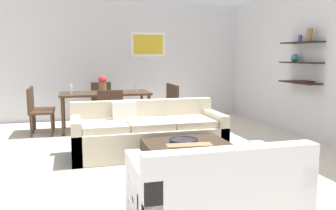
% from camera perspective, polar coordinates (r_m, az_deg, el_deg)
% --- Properties ---
extents(ground_plane, '(18.00, 18.00, 0.00)m').
position_cam_1_polar(ground_plane, '(5.10, -2.88, -8.81)').
color(ground_plane, beige).
extents(back_wall_unit, '(8.40, 0.09, 2.70)m').
position_cam_1_polar(back_wall_unit, '(8.41, -6.18, 7.13)').
color(back_wall_unit, silver).
rests_on(back_wall_unit, ground).
extents(right_wall_shelf_unit, '(0.34, 8.20, 2.70)m').
position_cam_1_polar(right_wall_shelf_unit, '(6.75, 21.94, 6.37)').
color(right_wall_shelf_unit, silver).
rests_on(right_wall_shelf_unit, ground).
extents(sofa_beige, '(2.24, 0.90, 0.78)m').
position_cam_1_polar(sofa_beige, '(5.35, -3.30, -4.78)').
color(sofa_beige, beige).
rests_on(sofa_beige, ground).
extents(loveseat_white, '(1.43, 0.90, 0.78)m').
position_cam_1_polar(loveseat_white, '(3.19, 7.50, -13.83)').
color(loveseat_white, white).
rests_on(loveseat_white, ground).
extents(coffee_table, '(1.06, 1.08, 0.38)m').
position_cam_1_polar(coffee_table, '(4.44, 3.63, -8.85)').
color(coffee_table, '#38281E').
rests_on(coffee_table, ground).
extents(decorative_bowl, '(0.35, 0.35, 0.08)m').
position_cam_1_polar(decorative_bowl, '(4.35, 2.52, -5.98)').
color(decorative_bowl, black).
rests_on(decorative_bowl, coffee_table).
extents(dining_table, '(1.74, 0.85, 0.75)m').
position_cam_1_polar(dining_table, '(7.12, -10.11, 1.42)').
color(dining_table, '#422D1E').
rests_on(dining_table, ground).
extents(dining_chair_left_far, '(0.44, 0.44, 0.88)m').
position_cam_1_polar(dining_chair_left_far, '(7.33, -20.22, -0.10)').
color(dining_chair_left_far, '#422D1E').
rests_on(dining_chair_left_far, ground).
extents(dining_chair_right_far, '(0.44, 0.44, 0.88)m').
position_cam_1_polar(dining_chair_right_far, '(7.55, -0.52, 0.62)').
color(dining_chair_right_far, '#422D1E').
rests_on(dining_chair_right_far, ground).
extents(dining_chair_left_near, '(0.44, 0.44, 0.88)m').
position_cam_1_polar(dining_chair_left_near, '(6.95, -20.48, -0.53)').
color(dining_chair_left_near, '#422D1E').
rests_on(dining_chair_left_near, ground).
extents(dining_chair_foot, '(0.44, 0.44, 0.88)m').
position_cam_1_polar(dining_chair_foot, '(6.32, -9.36, -0.94)').
color(dining_chair_foot, '#422D1E').
rests_on(dining_chair_foot, ground).
extents(dining_chair_head, '(0.44, 0.44, 0.88)m').
position_cam_1_polar(dining_chair_head, '(7.96, -10.65, 0.86)').
color(dining_chair_head, '#422D1E').
rests_on(dining_chair_head, ground).
extents(dining_chair_right_near, '(0.44, 0.44, 0.88)m').
position_cam_1_polar(dining_chair_right_near, '(7.18, 0.27, 0.24)').
color(dining_chair_right_near, '#422D1E').
rests_on(dining_chair_right_near, ground).
extents(wine_glass_right_far, '(0.06, 0.06, 0.14)m').
position_cam_1_polar(wine_glass_right_far, '(7.29, -5.09, 3.02)').
color(wine_glass_right_far, silver).
rests_on(wine_glass_right_far, dining_table).
extents(wine_glass_head, '(0.08, 0.08, 0.17)m').
position_cam_1_polar(wine_glass_head, '(7.46, -10.41, 3.16)').
color(wine_glass_head, silver).
rests_on(wine_glass_head, dining_table).
extents(wine_glass_left_far, '(0.06, 0.06, 0.17)m').
position_cam_1_polar(wine_glass_left_far, '(7.17, -15.45, 2.82)').
color(wine_glass_left_far, silver).
rests_on(wine_glass_left_far, dining_table).
extents(wine_glass_left_near, '(0.06, 0.06, 0.18)m').
position_cam_1_polar(wine_glass_left_near, '(6.96, -15.45, 2.77)').
color(wine_glass_left_near, silver).
rests_on(wine_glass_left_near, dining_table).
extents(centerpiece_vase, '(0.16, 0.16, 0.33)m').
position_cam_1_polar(centerpiece_vase, '(7.14, -10.53, 3.43)').
color(centerpiece_vase, olive).
rests_on(centerpiece_vase, dining_table).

